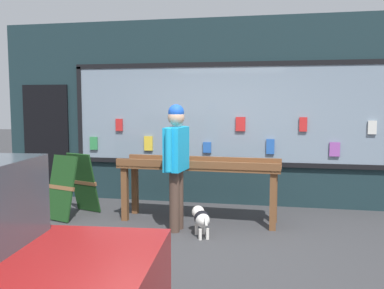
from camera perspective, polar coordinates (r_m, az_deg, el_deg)
The scene contains 6 objects.
ground_plane at distance 5.46m, azimuth -1.30°, elevation -13.38°, with size 40.00×40.00×0.00m, color #38383A.
shopfront_facade at distance 7.51m, azimuth 2.47°, elevation 4.26°, with size 7.76×0.29×3.21m.
display_table_main at distance 6.36m, azimuth 0.97°, elevation -3.62°, with size 2.41×0.66×0.95m.
person_browsing at distance 5.87m, azimuth -2.11°, elevation -1.62°, with size 0.27×0.68×1.75m.
small_dog at distance 5.76m, azimuth 1.23°, elevation -9.77°, with size 0.34×0.54×0.37m.
sandwich_board_sign at distance 6.94m, azimuth -15.62°, elevation -5.23°, with size 0.69×0.85×0.96m.
Camera 1 is at (1.14, -5.03, 1.78)m, focal length 40.00 mm.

